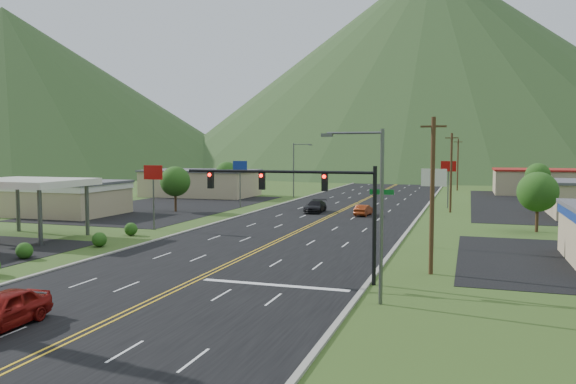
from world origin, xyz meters
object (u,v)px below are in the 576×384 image
(traffic_signal, at_px, (308,193))
(gas_canopy, at_px, (27,184))
(car_dark_mid, at_px, (315,207))
(car_red_far, at_px, (364,210))
(streetlight_west, at_px, (295,166))
(car_red_near, at_px, (2,311))
(streetlight_east, at_px, (375,204))

(traffic_signal, height_order, gas_canopy, traffic_signal)
(car_dark_mid, height_order, car_red_far, car_dark_mid)
(streetlight_west, relative_size, car_red_near, 1.84)
(streetlight_east, relative_size, car_dark_mid, 1.74)
(car_red_far, bearing_deg, streetlight_west, -49.73)
(gas_canopy, xyz_separation_m, car_dark_mid, (19.30, 27.52, -4.12))
(streetlight_east, distance_m, gas_canopy, 35.28)
(streetlight_east, xyz_separation_m, car_dark_mid, (-13.88, 39.52, -4.43))
(streetlight_east, relative_size, gas_canopy, 0.90)
(gas_canopy, relative_size, car_red_near, 2.04)
(car_red_near, bearing_deg, car_dark_mid, 85.14)
(gas_canopy, relative_size, car_red_far, 2.54)
(gas_canopy, xyz_separation_m, car_red_near, (18.18, -21.24, -4.04))
(streetlight_west, bearing_deg, gas_canopy, -102.13)
(streetlight_west, xyz_separation_m, car_red_far, (15.38, -21.96, -4.53))
(gas_canopy, xyz_separation_m, car_red_far, (25.70, 26.04, -4.22))
(gas_canopy, height_order, car_red_near, gas_canopy)
(streetlight_east, bearing_deg, car_red_far, 101.12)
(streetlight_east, relative_size, car_red_far, 2.28)
(streetlight_east, xyz_separation_m, streetlight_west, (-22.86, 60.00, 0.00))
(streetlight_west, relative_size, gas_canopy, 0.90)
(car_dark_mid, relative_size, car_red_far, 1.31)
(streetlight_east, distance_m, streetlight_west, 64.21)
(traffic_signal, xyz_separation_m, streetlight_east, (4.70, -4.00, -0.15))
(car_red_near, bearing_deg, traffic_signal, 48.57)
(streetlight_west, bearing_deg, streetlight_east, -69.14)
(streetlight_west, distance_m, car_red_far, 27.19)
(streetlight_east, bearing_deg, car_dark_mid, 109.35)
(car_red_far, bearing_deg, traffic_signal, 99.94)
(car_red_near, distance_m, car_red_far, 47.88)
(gas_canopy, height_order, car_dark_mid, gas_canopy)
(traffic_signal, xyz_separation_m, streetlight_west, (-18.16, 56.00, -0.15))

